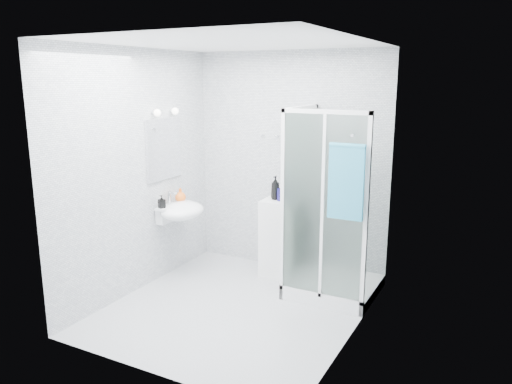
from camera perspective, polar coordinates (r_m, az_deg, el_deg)
The scene contains 12 objects.
room at distance 4.79m, azimuth -2.48°, elevation 0.99°, with size 2.40×2.60×2.60m.
shower_enclosure at distance 5.42m, azimuth 7.92°, elevation -7.06°, with size 0.90×0.95×2.00m.
wall_basin at distance 5.80m, azimuth -8.64°, elevation -2.15°, with size 0.46×0.56×0.35m.
mirror at distance 5.78m, azimuth -10.47°, elevation 4.85°, with size 0.02×0.60×0.70m, color white.
vanity_lights at distance 5.71m, azimuth -10.25°, elevation 9.00°, with size 0.10×0.40×0.08m.
wall_hooks at distance 5.95m, azimuth 1.50°, elevation 6.45°, with size 0.23×0.06×0.03m.
storage_cabinet at distance 5.87m, azimuth 2.68°, elevation -5.28°, with size 0.39×0.41×0.92m.
hand_towel at distance 4.71m, azimuth 10.27°, elevation 1.34°, with size 0.34×0.05×0.72m.
shampoo_bottle_a at distance 5.74m, azimuth 2.23°, elevation 0.49°, with size 0.11×0.11×0.27m, color black.
shampoo_bottle_b at distance 5.68m, azimuth 3.12°, elevation 0.04°, with size 0.10×0.10×0.22m, color #110D50.
soap_dispenser_orange at distance 5.93m, azimuth -8.64°, elevation -0.34°, with size 0.13×0.13×0.16m, color orange.
soap_dispenser_black at distance 5.69m, azimuth -10.73°, elevation -1.09°, with size 0.07×0.07×0.15m, color black.
Camera 1 is at (2.36, -4.05, 2.29)m, focal length 35.00 mm.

